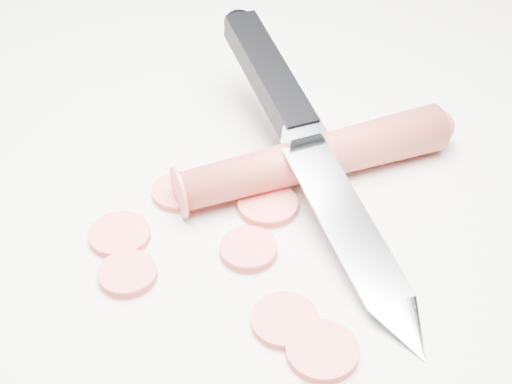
% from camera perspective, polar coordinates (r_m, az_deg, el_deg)
% --- Properties ---
extents(ground, '(2.40, 2.40, 0.00)m').
position_cam_1_polar(ground, '(0.47, 3.09, -1.15)').
color(ground, silver).
rests_on(ground, ground).
extents(carrot, '(0.15, 0.16, 0.03)m').
position_cam_1_polar(carrot, '(0.48, 4.76, 2.74)').
color(carrot, '#BE4235').
rests_on(carrot, ground).
extents(carrot_slice_0, '(0.04, 0.04, 0.01)m').
position_cam_1_polar(carrot_slice_0, '(0.45, -10.86, -3.39)').
color(carrot_slice_0, '#F05C54').
rests_on(carrot_slice_0, ground).
extents(carrot_slice_1, '(0.03, 0.03, 0.01)m').
position_cam_1_polar(carrot_slice_1, '(0.43, -10.23, -6.47)').
color(carrot_slice_1, '#F05C54').
rests_on(carrot_slice_1, ground).
extents(carrot_slice_2, '(0.04, 0.04, 0.01)m').
position_cam_1_polar(carrot_slice_2, '(0.46, 0.95, -1.07)').
color(carrot_slice_2, '#F05C54').
rests_on(carrot_slice_2, ground).
extents(carrot_slice_3, '(0.04, 0.04, 0.01)m').
position_cam_1_polar(carrot_slice_3, '(0.43, -0.61, -4.63)').
color(carrot_slice_3, '#F05C54').
rests_on(carrot_slice_3, ground).
extents(carrot_slice_4, '(0.04, 0.04, 0.01)m').
position_cam_1_polar(carrot_slice_4, '(0.39, 5.30, -12.54)').
color(carrot_slice_4, '#F05C54').
rests_on(carrot_slice_4, ground).
extents(carrot_slice_5, '(0.03, 0.03, 0.01)m').
position_cam_1_polar(carrot_slice_5, '(0.48, -4.32, 0.39)').
color(carrot_slice_5, '#F05C54').
rests_on(carrot_slice_5, ground).
extents(carrot_slice_6, '(0.04, 0.04, 0.01)m').
position_cam_1_polar(carrot_slice_6, '(0.40, 2.33, -10.22)').
color(carrot_slice_6, '#F05C54').
rests_on(carrot_slice_6, ground).
extents(carrot_slice_7, '(0.04, 0.04, 0.01)m').
position_cam_1_polar(carrot_slice_7, '(0.48, -6.12, -0.00)').
color(carrot_slice_7, '#F05C54').
rests_on(carrot_slice_7, ground).
extents(kitchen_knife, '(0.24, 0.22, 0.07)m').
position_cam_1_polar(kitchen_knife, '(0.46, 4.73, 3.36)').
color(kitchen_knife, silver).
rests_on(kitchen_knife, ground).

